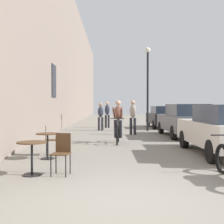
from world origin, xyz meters
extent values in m
plane|color=gray|center=(0.00, 0.00, 0.00)|extent=(88.00, 88.00, 0.00)
cube|color=gray|center=(-3.45, 14.00, 5.19)|extent=(0.50, 68.00, 10.38)
cube|color=black|center=(-3.18, 10.98, 2.78)|extent=(0.04, 1.10, 1.70)
cylinder|color=black|center=(-1.92, 1.73, 0.01)|extent=(0.40, 0.40, 0.02)
cylinder|color=black|center=(-1.92, 1.73, 0.36)|extent=(0.05, 0.05, 0.67)
cylinder|color=#4C331E|center=(-1.92, 1.73, 0.71)|extent=(0.64, 0.64, 0.02)
cylinder|color=black|center=(-1.17, 1.55, 0.23)|extent=(0.02, 0.02, 0.45)
cylinder|color=black|center=(-1.49, 1.59, 0.23)|extent=(0.02, 0.02, 0.45)
cylinder|color=black|center=(-1.12, 1.86, 0.23)|extent=(0.02, 0.02, 0.45)
cylinder|color=black|center=(-1.44, 1.91, 0.23)|extent=(0.02, 0.02, 0.45)
cube|color=#4C331E|center=(-1.30, 1.73, 0.46)|extent=(0.43, 0.43, 0.02)
cube|color=#4C331E|center=(-1.27, 1.91, 0.68)|extent=(0.34, 0.07, 0.42)
cylinder|color=black|center=(-1.99, 3.69, 0.01)|extent=(0.40, 0.40, 0.02)
cylinder|color=black|center=(-1.99, 3.69, 0.36)|extent=(0.05, 0.05, 0.67)
cylinder|color=#4C331E|center=(-1.99, 3.69, 0.71)|extent=(0.64, 0.64, 0.02)
cylinder|color=black|center=(-1.87, 4.50, 0.23)|extent=(0.02, 0.02, 0.45)
cylinder|color=black|center=(-1.80, 4.18, 0.23)|extent=(0.02, 0.02, 0.45)
cylinder|color=black|center=(-2.18, 4.43, 0.23)|extent=(0.02, 0.02, 0.45)
cylinder|color=black|center=(-2.12, 4.11, 0.23)|extent=(0.02, 0.02, 0.45)
cube|color=#4C331E|center=(-1.99, 4.31, 0.46)|extent=(0.45, 0.45, 0.02)
cube|color=#4C331E|center=(-2.17, 4.27, 0.68)|extent=(0.09, 0.34, 0.42)
torus|color=black|center=(0.03, 6.60, 0.33)|extent=(0.10, 0.71, 0.71)
torus|color=black|center=(0.10, 7.65, 0.33)|extent=(0.10, 0.71, 0.71)
cylinder|color=black|center=(0.10, 7.56, 0.61)|extent=(0.05, 0.22, 0.58)
cylinder|color=black|center=(0.06, 7.06, 0.95)|extent=(0.09, 0.82, 0.14)
cylinder|color=black|center=(0.03, 6.63, 0.67)|extent=(0.04, 0.09, 0.67)
cylinder|color=black|center=(0.07, 7.15, 0.37)|extent=(0.11, 1.00, 0.12)
cylinder|color=black|center=(0.03, 6.65, 1.00)|extent=(0.52, 0.06, 0.03)
ellipsoid|color=black|center=(0.09, 7.47, 0.93)|extent=(0.12, 0.24, 0.06)
ellipsoid|color=brown|center=(0.09, 7.39, 1.21)|extent=(0.36, 0.37, 0.59)
sphere|color=tan|center=(0.08, 7.35, 1.60)|extent=(0.22, 0.22, 0.22)
cylinder|color=#26262D|center=(0.18, 7.31, 0.55)|extent=(0.16, 0.40, 0.75)
cylinder|color=#26262D|center=(-0.02, 7.32, 0.55)|extent=(0.16, 0.40, 0.75)
cylinder|color=brown|center=(0.20, 6.99, 1.20)|extent=(0.13, 0.75, 0.48)
cylinder|color=brown|center=(-0.08, 7.01, 1.20)|extent=(0.16, 0.75, 0.48)
cylinder|color=#26262D|center=(1.03, 10.55, 0.43)|extent=(0.14, 0.14, 0.87)
cylinder|color=#26262D|center=(0.83, 10.59, 0.43)|extent=(0.14, 0.14, 0.87)
ellipsoid|color=#9E9384|center=(0.93, 10.57, 1.21)|extent=(0.38, 0.30, 0.68)
sphere|color=tan|center=(0.93, 10.57, 1.65)|extent=(0.22, 0.22, 0.22)
cylinder|color=#26262D|center=(-0.70, 13.13, 0.40)|extent=(0.14, 0.14, 0.81)
cylinder|color=#26262D|center=(-0.90, 13.11, 0.40)|extent=(0.14, 0.14, 0.81)
ellipsoid|color=#2D3342|center=(-0.80, 13.12, 1.12)|extent=(0.36, 0.27, 0.64)
sphere|color=#A57A5B|center=(-0.80, 13.12, 1.54)|extent=(0.22, 0.22, 0.22)
cylinder|color=#26262D|center=(-0.33, 15.34, 0.43)|extent=(0.14, 0.14, 0.86)
cylinder|color=#26262D|center=(-0.53, 15.38, 0.43)|extent=(0.14, 0.14, 0.86)
ellipsoid|color=#2D3342|center=(-0.43, 15.36, 1.20)|extent=(0.38, 0.30, 0.68)
sphere|color=tan|center=(-0.43, 15.36, 1.64)|extent=(0.22, 0.22, 0.22)
cylinder|color=black|center=(1.97, 12.82, 2.30)|extent=(0.12, 0.12, 4.60)
sphere|color=silver|center=(1.97, 12.82, 4.74)|extent=(0.32, 0.32, 0.32)
cube|color=beige|center=(3.19, 4.43, 0.66)|extent=(1.80, 4.29, 0.70)
cylinder|color=black|center=(2.38, 5.83, 0.31)|extent=(0.20, 0.62, 0.62)
cylinder|color=black|center=(2.40, 3.01, 0.31)|extent=(0.20, 0.62, 0.62)
cube|color=#595960|center=(3.32, 9.65, 0.67)|extent=(1.90, 4.42, 0.71)
cube|color=#283342|center=(3.33, 9.13, 1.29)|extent=(1.57, 2.40, 0.53)
cylinder|color=black|center=(2.46, 11.08, 0.32)|extent=(0.22, 0.64, 0.63)
cylinder|color=black|center=(4.11, 11.11, 0.32)|extent=(0.22, 0.64, 0.63)
cylinder|color=black|center=(2.52, 8.19, 0.32)|extent=(0.22, 0.64, 0.63)
cylinder|color=black|center=(4.17, 8.22, 0.32)|extent=(0.22, 0.64, 0.63)
cube|color=black|center=(3.31, 15.44, 0.63)|extent=(1.76, 4.12, 0.67)
cube|color=#283342|center=(3.31, 14.95, 1.21)|extent=(1.46, 2.23, 0.50)
cylinder|color=black|center=(2.51, 16.78, 0.30)|extent=(0.20, 0.59, 0.59)
cylinder|color=black|center=(4.06, 16.81, 0.30)|extent=(0.20, 0.59, 0.59)
cylinder|color=black|center=(2.55, 14.08, 0.30)|extent=(0.20, 0.59, 0.59)
cylinder|color=black|center=(4.10, 14.10, 0.30)|extent=(0.20, 0.59, 0.59)
torus|color=black|center=(2.26, 1.95, 0.30)|extent=(0.12, 0.69, 0.69)
cylinder|color=black|center=(2.26, 1.85, 0.85)|extent=(0.62, 0.06, 0.03)
camera|label=1|loc=(-0.24, -4.63, 1.50)|focal=47.72mm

